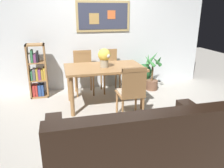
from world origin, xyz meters
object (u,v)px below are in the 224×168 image
at_px(dining_table, 104,72).
at_px(dining_chair_far_right, 109,67).
at_px(dining_chair_far_left, 83,69).
at_px(flower_vase, 104,57).
at_px(dining_chair_near_right, 132,89).
at_px(bookshelf, 38,73).
at_px(potted_ivy, 144,74).
at_px(leather_couch, 134,149).
at_px(potted_palm, 152,76).

relative_size(dining_table, dining_chair_far_right, 1.55).
distance_m(dining_chair_far_left, flower_vase, 0.94).
xyz_separation_m(dining_table, flower_vase, (-0.00, -0.05, 0.30)).
relative_size(dining_chair_near_right, dining_chair_far_left, 1.00).
height_order(dining_table, flower_vase, flower_vase).
xyz_separation_m(dining_chair_far_left, bookshelf, (-0.94, -0.01, -0.04)).
height_order(dining_chair_far_left, potted_ivy, dining_chair_far_left).
bearing_deg(bookshelf, dining_chair_near_right, -44.72).
bearing_deg(bookshelf, flower_vase, -33.04).
relative_size(leather_couch, bookshelf, 1.65).
relative_size(dining_table, flower_vase, 4.21).
height_order(dining_chair_far_left, flower_vase, flower_vase).
relative_size(dining_table, leather_couch, 0.79).
distance_m(dining_table, leather_couch, 1.97).
bearing_deg(dining_chair_near_right, leather_couch, -107.53).
height_order(dining_chair_far_left, bookshelf, bookshelf).
relative_size(dining_chair_far_right, leather_couch, 0.51).
bearing_deg(dining_table, dining_chair_far_left, 111.29).
relative_size(dining_chair_far_right, dining_chair_far_left, 1.00).
xyz_separation_m(dining_table, potted_ivy, (1.12, 0.84, -0.35)).
xyz_separation_m(dining_chair_far_left, potted_ivy, (1.41, 0.08, -0.25)).
bearing_deg(dining_chair_far_right, potted_ivy, 4.33).
height_order(leather_couch, flower_vase, flower_vase).
bearing_deg(bookshelf, dining_chair_far_left, 0.45).
distance_m(dining_chair_far_left, bookshelf, 0.94).
distance_m(leather_couch, flower_vase, 2.00).
relative_size(potted_ivy, flower_vase, 1.81).
height_order(leather_couch, bookshelf, bookshelf).
xyz_separation_m(dining_table, dining_chair_near_right, (0.28, -0.75, -0.11)).
height_order(dining_chair_far_right, potted_palm, dining_chair_far_right).
xyz_separation_m(leather_couch, potted_ivy, (1.22, 2.78, -0.02)).
height_order(potted_palm, flower_vase, flower_vase).
xyz_separation_m(bookshelf, flower_vase, (1.23, -0.80, 0.44)).
distance_m(dining_chair_near_right, dining_chair_far_left, 1.61).
xyz_separation_m(potted_ivy, potted_palm, (0.10, -0.27, 0.04)).
height_order(bookshelf, flower_vase, bookshelf).
height_order(dining_chair_near_right, dining_chair_far_left, same).
distance_m(dining_chair_far_right, potted_ivy, 0.88).
relative_size(dining_chair_far_left, potted_palm, 1.06).
xyz_separation_m(leather_couch, bookshelf, (-1.13, 2.69, 0.18)).
height_order(leather_couch, potted_ivy, leather_couch).
bearing_deg(potted_palm, flower_vase, -153.34).
bearing_deg(dining_chair_far_left, dining_chair_far_right, 1.60).
bearing_deg(leather_couch, dining_table, 87.11).
relative_size(dining_table, bookshelf, 1.29).
bearing_deg(dining_chair_near_right, potted_palm, 54.38).
xyz_separation_m(dining_chair_near_right, potted_ivy, (0.84, 1.58, -0.25)).
height_order(dining_table, potted_ivy, dining_table).
xyz_separation_m(dining_table, potted_palm, (1.22, 0.57, -0.32)).
distance_m(leather_couch, potted_palm, 2.83).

